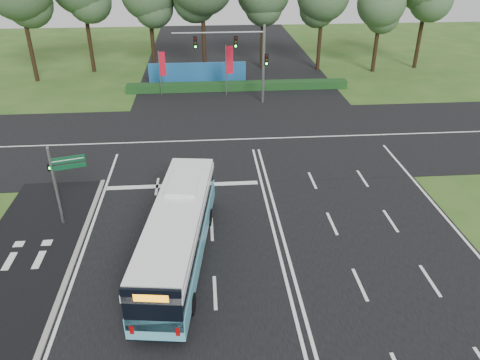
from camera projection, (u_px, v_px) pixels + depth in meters
name	position (u px, v px, depth m)	size (l,w,h in m)	color
ground	(272.00, 227.00, 25.44)	(120.00, 120.00, 0.00)	#2A511B
road_main	(272.00, 227.00, 25.43)	(20.00, 120.00, 0.04)	black
road_cross	(250.00, 139.00, 35.95)	(120.00, 14.00, 0.05)	black
bike_path	(17.00, 274.00, 21.90)	(5.00, 18.00, 0.06)	black
kerb_strip	(70.00, 271.00, 22.06)	(0.25, 18.00, 0.12)	gray
city_bus	(178.00, 233.00, 22.13)	(3.75, 11.30, 3.18)	#59B6CF
pedestrian_signal	(53.00, 174.00, 26.51)	(0.30, 0.43, 3.70)	gray
street_sign	(61.00, 177.00, 24.49)	(1.72, 0.57, 4.57)	gray
banner_flag_left	(162.00, 66.00, 44.18)	(0.63, 0.10, 4.27)	gray
banner_flag_mid	(229.00, 63.00, 43.86)	(0.72, 0.11, 4.86)	gray
traffic_light_gantry	(244.00, 52.00, 41.21)	(8.41, 0.28, 7.00)	gray
hedge	(238.00, 86.00, 46.73)	(22.00, 1.20, 0.80)	#133615
blue_hoarding	(198.00, 73.00, 48.31)	(10.00, 0.30, 2.20)	#1B5994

